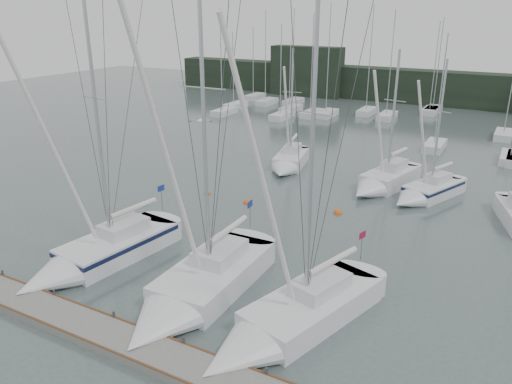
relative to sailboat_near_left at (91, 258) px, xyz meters
The scene contains 15 objects.
ground 7.05m from the sailboat_near_left, ahead, with size 160.00×160.00×0.00m, color #4B5B58.
dock 8.28m from the sailboat_near_left, 32.19° to the right, with size 24.00×2.00×0.40m, color #61615D.
far_treeline 63.01m from the sailboat_near_left, 83.62° to the left, with size 90.00×4.00×5.00m, color black.
far_building_left 62.07m from the sailboat_near_left, 102.11° to the left, with size 12.00×3.00×8.00m, color black.
mast_forest 46.65m from the sailboat_near_left, 79.92° to the left, with size 56.64×26.23×14.75m.
sailboat_near_left is the anchor object (origin of this frame).
sailboat_near_center 7.24m from the sailboat_near_left, ahead, with size 3.67×11.17×17.89m.
sailboat_near_right 12.24m from the sailboat_near_left, ahead, with size 5.91×10.81×16.78m.
sailboat_mid_b 22.13m from the sailboat_near_left, 85.15° to the left, with size 3.97×7.66×11.45m.
sailboat_mid_c 23.34m from the sailboat_near_left, 62.39° to the left, with size 4.43×8.42×11.81m.
sailboat_mid_d 24.65m from the sailboat_near_left, 54.47° to the left, with size 4.96×7.68×11.29m.
buoy_a 13.26m from the sailboat_near_left, 78.00° to the left, with size 0.56×0.56×0.56m, color #D75613.
buoy_b 17.22m from the sailboat_near_left, 56.51° to the left, with size 0.62×0.62×0.62m, color #D75613.
buoy_c 13.16m from the sailboat_near_left, 94.32° to the left, with size 0.52×0.52×0.52m, color #D75613.
seagull 10.45m from the sailboat_near_left, 20.86° to the left, with size 1.00×0.55×0.21m.
Camera 1 is at (13.28, -18.16, 13.91)m, focal length 35.00 mm.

